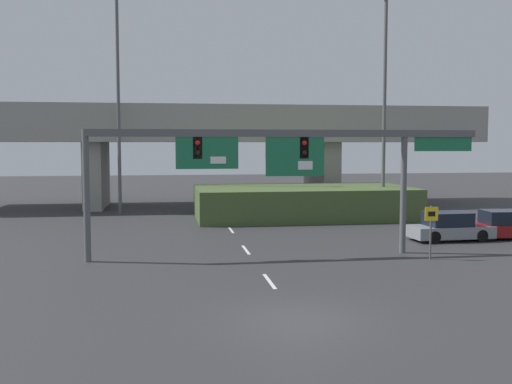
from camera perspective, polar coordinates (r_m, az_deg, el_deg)
The scene contains 10 objects.
ground_plane at distance 17.64m, azimuth 3.96°, elevation -11.92°, with size 160.00×160.00×0.00m, color #2D2D30.
lane_markings at distance 31.66m, azimuth -1.75°, elevation -4.49°, with size 0.14×22.05×0.01m.
signal_gantry at distance 26.38m, azimuth 1.99°, elevation 3.74°, with size 17.57×0.44×5.64m.
speed_limit_sign at distance 27.01m, azimuth 16.33°, elevation -2.99°, with size 0.60×0.11×2.34m.
highway_light_pole_near at distance 41.63m, azimuth 12.14°, elevation 8.41°, with size 0.70×0.36×14.92m.
highway_light_pole_far at distance 43.74m, azimuth -13.01°, elevation 10.31°, with size 0.70×0.36×18.12m.
overpass_bridge at distance 48.67m, azimuth -4.21°, elevation 5.41°, with size 43.03×8.70×7.94m.
grass_embankment at distance 40.77m, azimuth 4.51°, elevation -0.98°, with size 14.44×7.45×2.09m.
parked_sedan_near_right at distance 32.70m, azimuth 17.95°, elevation -3.22°, with size 4.29×1.96×1.48m.
parked_sedan_mid_right at distance 34.47m, azimuth 22.87°, elevation -2.96°, with size 4.66×2.20×1.50m.
Camera 1 is at (-3.68, -16.50, 5.02)m, focal length 42.00 mm.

